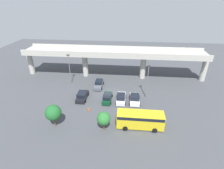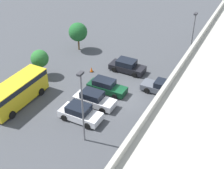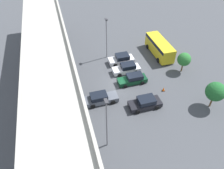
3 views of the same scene
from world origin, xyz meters
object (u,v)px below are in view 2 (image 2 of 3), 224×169
(parked_car_0, at_px, (127,66))
(tree_front_centre, at_px, (40,59))
(parked_car_2, at_px, (106,86))
(lamp_post_mid_lot, at_px, (82,103))
(traffic_cone, at_px, (91,70))
(tree_front_left, at_px, (78,32))
(parked_car_1, at_px, (163,88))
(lamp_post_near_aisle, at_px, (192,37))
(parked_car_4, at_px, (80,113))
(parked_car_3, at_px, (94,99))
(shuttle_bus, at_px, (17,91))

(parked_car_0, relative_size, tree_front_centre, 1.31)
(parked_car_2, height_order, lamp_post_mid_lot, lamp_post_mid_lot)
(traffic_cone, bearing_deg, tree_front_left, -133.71)
(parked_car_1, distance_m, lamp_post_near_aisle, 8.22)
(parked_car_1, bearing_deg, parked_car_0, -24.47)
(traffic_cone, bearing_deg, lamp_post_mid_lot, 27.71)
(lamp_post_mid_lot, bearing_deg, parked_car_4, -140.45)
(parked_car_3, distance_m, lamp_post_mid_lot, 6.79)
(parked_car_2, distance_m, traffic_cone, 5.02)
(lamp_post_mid_lot, bearing_deg, parked_car_2, -165.75)
(parked_car_2, bearing_deg, tree_front_left, 138.29)
(parked_car_1, height_order, traffic_cone, parked_car_1)
(parked_car_3, bearing_deg, tree_front_left, 129.47)
(parked_car_4, height_order, lamp_post_mid_lot, lamp_post_mid_lot)
(lamp_post_near_aisle, xyz_separation_m, lamp_post_mid_lot, (18.29, -4.87, -0.04))
(parked_car_1, bearing_deg, traffic_cone, -2.01)
(tree_front_centre, bearing_deg, lamp_post_near_aisle, 123.49)
(parked_car_2, bearing_deg, shuttle_bus, -139.44)
(parked_car_0, distance_m, shuttle_bus, 14.26)
(parked_car_0, relative_size, lamp_post_near_aisle, 0.61)
(parked_car_4, bearing_deg, lamp_post_near_aisle, 66.36)
(parked_car_2, relative_size, parked_car_4, 1.04)
(parked_car_2, relative_size, parked_car_3, 0.99)
(parked_car_3, bearing_deg, parked_car_0, 89.30)
(parked_car_0, bearing_deg, lamp_post_mid_lot, -81.89)
(parked_car_3, xyz_separation_m, tree_front_left, (-10.80, -8.89, 2.02))
(parked_car_2, distance_m, parked_car_3, 2.91)
(shuttle_bus, bearing_deg, parked_car_4, -84.45)
(parked_car_2, xyz_separation_m, traffic_cone, (-3.14, -3.89, -0.40))
(lamp_post_near_aisle, bearing_deg, lamp_post_mid_lot, -14.90)
(lamp_post_mid_lot, relative_size, traffic_cone, 10.73)
(tree_front_left, relative_size, traffic_cone, 5.91)
(parked_car_0, xyz_separation_m, parked_car_4, (11.20, -0.10, 0.03))
(shuttle_bus, height_order, lamp_post_mid_lot, lamp_post_mid_lot)
(parked_car_3, relative_size, tree_front_left, 1.14)
(parked_car_2, bearing_deg, parked_car_0, 88.52)
(lamp_post_mid_lot, height_order, tree_front_left, lamp_post_mid_lot)
(tree_front_left, bearing_deg, parked_car_2, 48.29)
(parked_car_2, relative_size, tree_front_left, 1.13)
(tree_front_left, bearing_deg, parked_car_4, 33.10)
(lamp_post_mid_lot, bearing_deg, traffic_cone, -152.29)
(lamp_post_mid_lot, relative_size, tree_front_left, 1.82)
(parked_car_3, distance_m, tree_front_centre, 9.55)
(lamp_post_mid_lot, bearing_deg, parked_car_1, 160.69)
(parked_car_0, distance_m, traffic_cone, 4.66)
(parked_car_0, height_order, parked_car_4, parked_car_4)
(parked_car_2, distance_m, shuttle_bus, 10.03)
(parked_car_4, xyz_separation_m, tree_front_centre, (-5.20, -9.11, 1.63))
(tree_front_left, bearing_deg, parked_car_3, 39.47)
(parked_car_1, relative_size, tree_front_left, 1.15)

